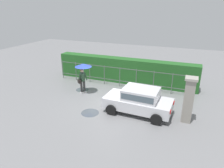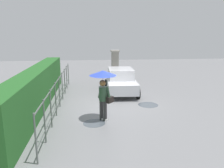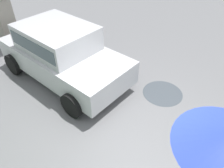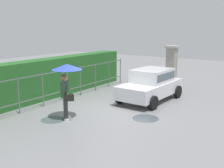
# 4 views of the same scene
# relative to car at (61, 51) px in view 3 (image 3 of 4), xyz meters

# --- Properties ---
(ground_plane) EXTENTS (40.00, 40.00, 0.00)m
(ground_plane) POSITION_rel_car_xyz_m (-2.30, 0.58, -0.80)
(ground_plane) COLOR slate
(car) EXTENTS (3.80, 1.98, 1.48)m
(car) POSITION_rel_car_xyz_m (0.00, 0.00, 0.00)
(car) COLOR silver
(car) RESTS_ON ground
(gate_pillar) EXTENTS (0.60, 0.60, 2.42)m
(gate_pillar) POSITION_rel_car_xyz_m (2.54, 0.05, 0.44)
(gate_pillar) COLOR gray
(gate_pillar) RESTS_ON ground
(puddle_near) EXTENTS (1.01, 1.01, 0.00)m
(puddle_near) POSITION_rel_car_xyz_m (-2.52, -1.05, -0.80)
(puddle_near) COLOR #4C545B
(puddle_near) RESTS_ON ground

